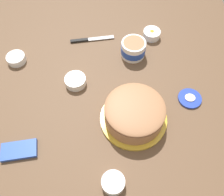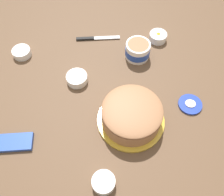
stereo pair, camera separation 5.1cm
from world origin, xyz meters
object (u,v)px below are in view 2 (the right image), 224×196
Objects in this scene: frosting_tub at (138,50)px; candy_box_lower at (15,142)px; frosting_tub_lid at (190,104)px; frosted_cake at (132,115)px; sprinkle_bowl_rainbow at (104,182)px; spreading_knife at (94,38)px; sprinkle_bowl_blue at (22,52)px; sprinkle_bowl_yellow at (77,78)px; sprinkle_bowl_orange at (158,36)px.

candy_box_lower is at bearing -136.87° from frosting_tub.
frosting_tub is 0.37m from frosting_tub_lid.
candy_box_lower is at bearing -167.02° from frosted_cake.
frosting_tub_lid is 0.52m from sprinkle_bowl_rainbow.
spreading_knife is at bearing 95.90° from sprinkle_bowl_rainbow.
sprinkle_bowl_blue is (-0.82, 0.29, 0.01)m from frosting_tub_lid.
frosting_tub is 1.16× the size of frosting_tub_lid.
frosted_cake is at bearing 67.89° from sprinkle_bowl_rainbow.
frosting_tub is at bearing 29.26° from sprinkle_bowl_yellow.
sprinkle_bowl_blue is (-0.36, -0.12, 0.01)m from spreading_knife.
sprinkle_bowl_orange is at bearing 34.80° from sprinkle_bowl_yellow.
sprinkle_bowl_rainbow reaches higher than sprinkle_bowl_blue.
spreading_knife is (-0.19, 0.49, -0.05)m from frosted_cake.
frosted_cake reaches higher than spreading_knife.
sprinkle_bowl_yellow is (-0.52, 0.13, 0.01)m from frosting_tub_lid.
candy_box_lower is (-0.75, -0.20, 0.00)m from frosting_tub_lid.
sprinkle_bowl_yellow is (-0.41, -0.28, -0.00)m from sprinkle_bowl_orange.
frosting_tub_lid is at bearing -13.53° from sprinkle_bowl_yellow.
sprinkle_bowl_orange reaches higher than spreading_knife.
sprinkle_bowl_yellow is (-0.25, 0.21, -0.03)m from frosted_cake.
sprinkle_bowl_orange is (0.16, 0.50, -0.03)m from frosted_cake.
sprinkle_bowl_blue is 0.34m from sprinkle_bowl_yellow.
sprinkle_bowl_yellow is (0.30, -0.16, 0.00)m from sprinkle_bowl_blue.
frosting_tub_lid is at bearing -19.30° from sprinkle_bowl_blue.
frosting_tub is 1.35× the size of sprinkle_bowl_blue.
frosting_tub_lid is 0.87m from sprinkle_bowl_blue.
frosting_tub is at bearing -27.32° from spreading_knife.
frosted_cake reaches higher than sprinkle_bowl_rainbow.
frosting_tub reaches higher than sprinkle_bowl_orange.
sprinkle_bowl_orange is 0.72m from sprinkle_bowl_blue.
frosted_cake is 0.29m from sprinkle_bowl_rainbow.
sprinkle_bowl_blue reaches higher than candy_box_lower.
sprinkle_bowl_rainbow is at bearing -109.13° from sprinkle_bowl_orange.
sprinkle_bowl_orange is 0.88m from candy_box_lower.
sprinkle_bowl_rainbow reaches higher than candy_box_lower.
sprinkle_bowl_orange is at bearing 9.77° from sprinkle_bowl_blue.
candy_box_lower reaches higher than frosting_tub_lid.
sprinkle_bowl_yellow is at bearing 139.98° from frosted_cake.
frosted_cake is 2.33× the size of frosting_tub.
frosting_tub_lid reaches higher than spreading_knife.
spreading_knife is at bearing -179.71° from sprinkle_bowl_orange.
sprinkle_bowl_blue is (-0.59, -0.00, -0.02)m from frosting_tub.
frosting_tub_lid is 0.75× the size of candy_box_lower.
frosting_tub_lid is 0.43m from sprinkle_bowl_orange.
frosting_tub is 1.41× the size of sprinkle_bowl_rainbow.
sprinkle_bowl_rainbow is (-0.26, -0.76, -0.00)m from sprinkle_bowl_orange.
sprinkle_bowl_yellow is 0.39m from candy_box_lower.
frosted_cake reaches higher than frosting_tub.
frosted_cake is at bearing -107.48° from sprinkle_bowl_orange.
candy_box_lower is (-0.37, 0.16, -0.01)m from sprinkle_bowl_rainbow.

